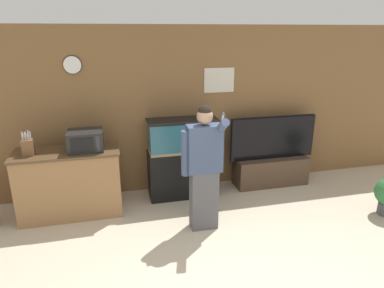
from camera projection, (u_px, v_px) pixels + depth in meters
wall_back_paneled at (166, 111)px, 5.39m from camera, size 10.00×0.08×2.60m
counter_island at (70, 183)px, 4.80m from camera, size 1.41×0.61×0.96m
microwave at (86, 140)px, 4.65m from camera, size 0.46×0.40×0.27m
knife_block at (28, 147)px, 4.46m from camera, size 0.14×0.12×0.32m
aquarium_on_stand at (183, 158)px, 5.32m from camera, size 1.07×0.43×1.25m
tv_on_stand at (271, 164)px, 5.79m from camera, size 1.49×0.40×1.19m
person_standing at (204, 167)px, 4.33m from camera, size 0.52×0.40×1.66m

